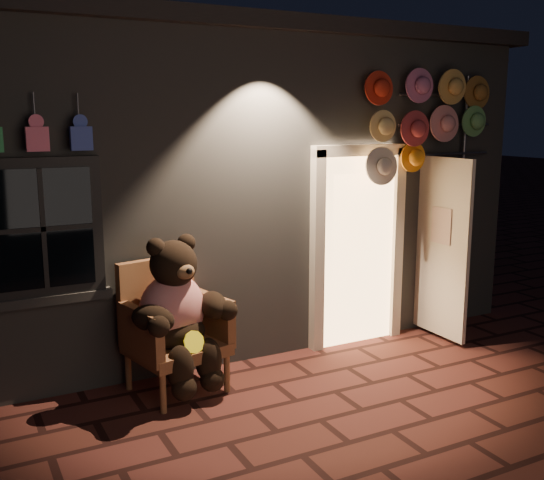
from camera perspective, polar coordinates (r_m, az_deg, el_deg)
ground at (r=5.50m, az=4.39°, el=-15.81°), size 60.00×60.00×0.00m
shop_building at (r=8.59m, az=-9.65°, el=5.87°), size 7.30×5.95×3.51m
wicker_armchair at (r=5.95m, az=-9.08°, el=-7.64°), size 0.95×0.89×1.19m
teddy_bear at (r=5.77m, az=-8.45°, el=-6.48°), size 0.97×0.85×1.37m
hat_rack at (r=7.20m, az=13.69°, el=10.30°), size 1.77×0.22×2.96m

